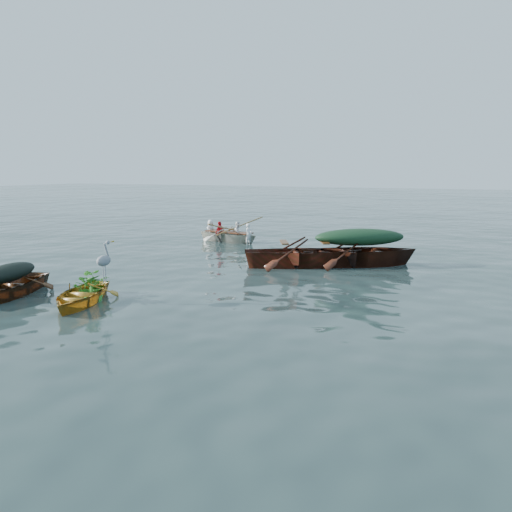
{
  "coord_description": "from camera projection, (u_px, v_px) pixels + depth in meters",
  "views": [
    {
      "loc": [
        6.64,
        -9.92,
        2.93
      ],
      "look_at": [
        0.88,
        2.75,
        0.5
      ],
      "focal_mm": 35.0,
      "sensor_mm": 36.0,
      "label": 1
    }
  ],
  "objects": [
    {
      "name": "rowers",
      "position": [
        229.0,
        222.0,
        20.15
      ],
      "size": [
        2.77,
        1.49,
        0.76
      ],
      "primitive_type": "imported",
      "rotation": [
        0.0,
        0.0,
        1.38
      ],
      "color": "white",
      "rests_on": "rowed_boat"
    },
    {
      "name": "ground",
      "position": [
        176.0,
        291.0,
        12.11
      ],
      "size": [
        140.0,
        140.0,
        0.0
      ],
      "primitive_type": "plane",
      "color": "#2B3D3A",
      "rests_on": "ground"
    },
    {
      "name": "yellow_dinghy",
      "position": [
        81.0,
        304.0,
        10.99
      ],
      "size": [
        2.16,
        3.08,
        0.74
      ],
      "primitive_type": "imported",
      "rotation": [
        0.0,
        0.0,
        0.36
      ],
      "color": "#C68826",
      "rests_on": "ground"
    },
    {
      "name": "rowed_boat",
      "position": [
        229.0,
        242.0,
        20.29
      ],
      "size": [
        3.9,
        1.81,
        0.86
      ],
      "primitive_type": "imported",
      "rotation": [
        0.0,
        0.0,
        1.38
      ],
      "color": "silver",
      "rests_on": "ground"
    },
    {
      "name": "dark_covered_boat",
      "position": [
        10.0,
        296.0,
        11.64
      ],
      "size": [
        2.1,
        3.58,
        0.82
      ],
      "primitive_type": "imported",
      "rotation": [
        0.0,
        0.0,
        0.27
      ],
      "color": "#573014",
      "rests_on": "ground"
    },
    {
      "name": "green_tarp_cover",
      "position": [
        360.0,
        238.0,
        15.19
      ],
      "size": [
        2.84,
        2.12,
        0.52
      ],
      "primitive_type": "ellipsoid",
      "rotation": [
        0.0,
        0.0,
        2.09
      ],
      "color": "#15341F",
      "rests_on": "green_tarp_boat"
    },
    {
      "name": "open_wooden_boat",
      "position": [
        304.0,
        267.0,
        15.19
      ],
      "size": [
        5.16,
        3.65,
        1.21
      ],
      "primitive_type": "imported",
      "rotation": [
        0.0,
        0.0,
        2.04
      ],
      "color": "#562015",
      "rests_on": "ground"
    },
    {
      "name": "oars",
      "position": [
        229.0,
        231.0,
        20.21
      ],
      "size": [
        1.08,
        2.67,
        0.06
      ],
      "primitive_type": null,
      "rotation": [
        0.0,
        0.0,
        1.38
      ],
      "color": "olive",
      "rests_on": "rowed_boat"
    },
    {
      "name": "heron",
      "position": [
        104.0,
        267.0,
        10.86
      ],
      "size": [
        0.4,
        0.47,
        0.92
      ],
      "primitive_type": null,
      "rotation": [
        0.0,
        0.0,
        0.36
      ],
      "color": "#96999E",
      "rests_on": "yellow_dinghy"
    },
    {
      "name": "dark_tarp_cover",
      "position": [
        7.0,
        271.0,
        11.54
      ],
      "size": [
        1.16,
        1.97,
        0.4
      ],
      "primitive_type": "ellipsoid",
      "rotation": [
        0.0,
        0.0,
        0.27
      ],
      "color": "black",
      "rests_on": "dark_covered_boat"
    },
    {
      "name": "dinghy_weeds",
      "position": [
        90.0,
        269.0,
        11.41
      ],
      "size": [
        0.97,
        1.09,
        0.6
      ],
      "primitive_type": "imported",
      "rotation": [
        0.0,
        0.0,
        0.36
      ],
      "color": "#23771F",
      "rests_on": "yellow_dinghy"
    },
    {
      "name": "thwart_benches",
      "position": [
        304.0,
        246.0,
        15.08
      ],
      "size": [
        2.65,
        1.96,
        0.04
      ],
      "primitive_type": null,
      "rotation": [
        0.0,
        0.0,
        2.04
      ],
      "color": "#522E13",
      "rests_on": "open_wooden_boat"
    },
    {
      "name": "green_tarp_boat",
      "position": [
        359.0,
        266.0,
        15.34
      ],
      "size": [
        5.16,
        3.86,
        1.22
      ],
      "primitive_type": "imported",
      "rotation": [
        0.0,
        0.0,
        2.09
      ],
      "color": "#421E0F",
      "rests_on": "ground"
    }
  ]
}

